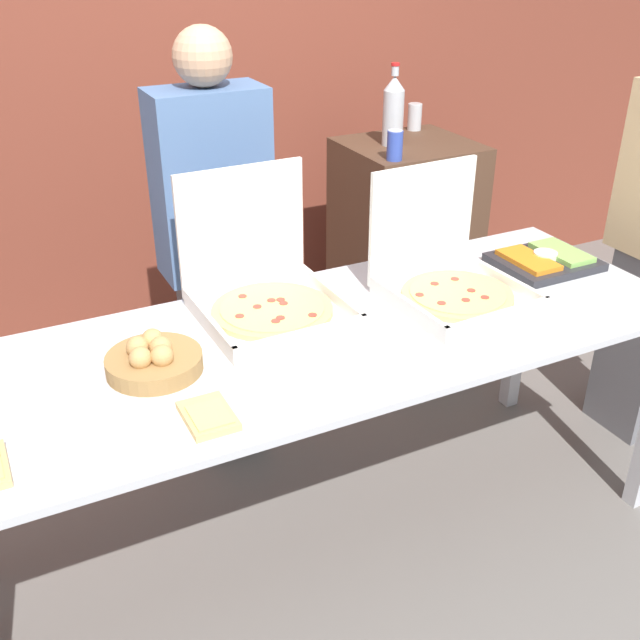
% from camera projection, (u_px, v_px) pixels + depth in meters
% --- Properties ---
extents(ground_plane, '(16.00, 16.00, 0.00)m').
position_uv_depth(ground_plane, '(320.00, 536.00, 2.70)').
color(ground_plane, slate).
extents(brick_wall_behind, '(10.00, 0.06, 2.80)m').
position_uv_depth(brick_wall_behind, '(152.00, 61.00, 3.38)').
color(brick_wall_behind, brown).
rests_on(brick_wall_behind, ground_plane).
extents(buffet_table, '(2.41, 0.84, 0.84)m').
position_uv_depth(buffet_table, '(320.00, 359.00, 2.34)').
color(buffet_table, silver).
rests_on(buffet_table, ground_plane).
extents(pizza_box_near_right, '(0.45, 0.46, 0.44)m').
position_uv_depth(pizza_box_near_right, '(265.00, 290.00, 2.40)').
color(pizza_box_near_right, silver).
rests_on(pizza_box_near_right, buffet_table).
extents(pizza_box_far_right, '(0.44, 0.46, 0.42)m').
position_uv_depth(pizza_box_far_right, '(448.00, 277.00, 2.49)').
color(pizza_box_far_right, silver).
rests_on(pizza_box_far_right, buffet_table).
extents(paper_plate_front_right, '(0.24, 0.24, 0.03)m').
position_uv_depth(paper_plate_front_right, '(209.00, 418.00, 1.90)').
color(paper_plate_front_right, white).
rests_on(paper_plate_front_right, buffet_table).
extents(veggie_tray, '(0.35, 0.29, 0.05)m').
position_uv_depth(veggie_tray, '(545.00, 260.00, 2.75)').
color(veggie_tray, '#28282D').
rests_on(veggie_tray, buffet_table).
extents(bread_basket, '(0.27, 0.27, 0.10)m').
position_uv_depth(bread_basket, '(153.00, 359.00, 2.10)').
color(bread_basket, '#9E7542').
rests_on(bread_basket, buffet_table).
extents(sideboard_podium, '(0.57, 0.52, 1.08)m').
position_uv_depth(sideboard_podium, '(403.00, 254.00, 3.61)').
color(sideboard_podium, '#4C3323').
rests_on(sideboard_podium, ground_plane).
extents(soda_bottle, '(0.09, 0.09, 0.35)m').
position_uv_depth(soda_bottle, '(393.00, 110.00, 3.26)').
color(soda_bottle, '#B7BCC1').
rests_on(soda_bottle, sideboard_podium).
extents(soda_can_silver, '(0.07, 0.07, 0.12)m').
position_uv_depth(soda_can_silver, '(415.00, 117.00, 3.54)').
color(soda_can_silver, silver).
rests_on(soda_can_silver, sideboard_podium).
extents(soda_can_colored, '(0.07, 0.07, 0.12)m').
position_uv_depth(soda_can_colored, '(395.00, 145.00, 3.09)').
color(soda_can_colored, '#334CB2').
rests_on(soda_can_colored, sideboard_podium).
extents(person_guest_plaid, '(0.40, 0.22, 1.67)m').
position_uv_depth(person_guest_plaid, '(216.00, 252.00, 2.78)').
color(person_guest_plaid, slate).
rests_on(person_guest_plaid, ground_plane).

